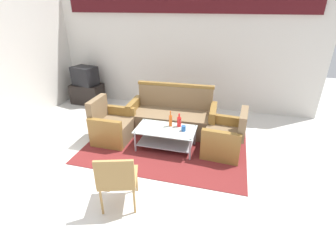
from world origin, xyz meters
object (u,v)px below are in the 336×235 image
armchair_right (225,139)px  couch (173,117)px  armchair_left (112,127)px  television (85,76)px  cup (183,128)px  coffee_table (166,135)px  wicker_chair (117,177)px  tv_stand (88,94)px  bottle_orange (170,120)px  bottle_red (179,122)px

armchair_right → couch: bearing=65.7°
armchair_left → television: television is taller
couch → cup: size_ratio=18.23×
coffee_table → armchair_left: bearing=178.0°
wicker_chair → tv_stand: bearing=109.3°
armchair_left → wicker_chair: (0.91, -1.63, 0.21)m
armchair_left → cup: 1.46m
armchair_left → wicker_chair: armchair_left is taller
armchair_right → cup: 0.77m
cup → tv_stand: size_ratio=0.12×
bottle_orange → bottle_red: bearing=10.6°
couch → armchair_left: size_ratio=2.14×
armchair_left → coffee_table: 1.12m
coffee_table → wicker_chair: wicker_chair is taller
couch → tv_stand: size_ratio=2.28×
bottle_red → cup: 0.20m
armchair_right → coffee_table: bearing=101.4°
armchair_left → coffee_table: (1.12, -0.04, -0.02)m
cup → wicker_chair: size_ratio=0.12×
couch → tv_stand: 2.81m
coffee_table → tv_stand: tv_stand is taller
couch → wicker_chair: couch is taller
armchair_right → bottle_orange: armchair_right is taller
tv_stand → wicker_chair: 4.13m
coffee_table → wicker_chair: bearing=-97.3°
bottle_red → armchair_right: bearing=-2.1°
couch → armchair_left: couch is taller
coffee_table → bottle_red: bottle_red is taller
armchair_left → tv_stand: (-1.57, 1.67, -0.03)m
armchair_left → bottle_orange: (1.17, 0.10, 0.24)m
tv_stand → cup: bearing=-29.3°
bottle_orange → television: television is taller
television → couch: bearing=172.4°
bottle_red → couch: bearing=114.8°
couch → cup: couch is taller
armchair_left → cup: (1.45, -0.03, 0.17)m
tv_stand → armchair_right: bearing=-22.7°
tv_stand → wicker_chair: wicker_chair is taller
armchair_left → wicker_chair: 1.88m
armchair_left → armchair_right: size_ratio=1.00×
armchair_right → wicker_chair: armchair_right is taller
armchair_right → bottle_red: (-0.86, 0.03, 0.22)m
cup → wicker_chair: wicker_chair is taller
coffee_table → television: (-2.69, 1.71, 0.49)m
coffee_table → bottle_red: size_ratio=4.24×
couch → wicker_chair: 2.34m
armchair_left → bottle_orange: 1.20m
coffee_table → cup: bearing=2.0°
couch → television: size_ratio=2.68×
armchair_left → tv_stand: armchair_left is taller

